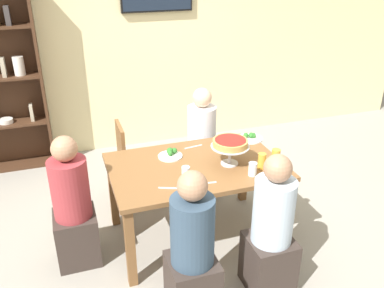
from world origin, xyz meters
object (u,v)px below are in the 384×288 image
chair_far_left (133,159)px  deep_dish_pizza_stand (230,144)px  dining_table (196,174)px  diner_near_right (271,235)px  beer_glass_amber_tall (262,161)px  beer_glass_amber_short (276,158)px  diner_far_right (201,147)px  salad_plate_near_diner (250,137)px  cutlery_fork_far (205,183)px  diner_near_left (192,256)px  cutlery_fork_near (193,147)px  salad_plate_far_diner (171,154)px  water_glass_clear_near (253,169)px  water_glass_clear_far (186,174)px  diner_head_west (73,211)px  cutlery_knife_near (170,188)px

chair_far_left → deep_dish_pizza_stand: bearing=39.1°
dining_table → diner_near_right: (0.32, -0.78, -0.16)m
beer_glass_amber_tall → beer_glass_amber_short: beer_glass_amber_short is taller
diner_far_right → salad_plate_near_diner: bearing=35.5°
salad_plate_near_diner → cutlery_fork_far: salad_plate_near_diner is taller
diner_near_left → diner_near_right: (0.63, 0.03, 0.00)m
beer_glass_amber_tall → cutlery_fork_near: (-0.41, 0.57, -0.06)m
cutlery_fork_near → cutlery_fork_far: same height
diner_near_right → salad_plate_near_diner: 1.18m
salad_plate_far_diner → cutlery_fork_far: bearing=-77.1°
diner_near_right → diner_near_left: bearing=92.8°
water_glass_clear_near → dining_table: bearing=139.7°
chair_far_left → salad_plate_near_diner: 1.19m
dining_table → cutlery_fork_near: bearing=74.5°
chair_far_left → salad_plate_near_diner: chair_far_left is taller
salad_plate_near_diner → diner_near_right: bearing=-107.6°
deep_dish_pizza_stand → water_glass_clear_near: size_ratio=2.94×
salad_plate_near_diner → diner_far_right: bearing=125.5°
diner_near_left → deep_dish_pizza_stand: (0.58, 0.73, 0.43)m
diner_far_right → diner_near_left: (-0.65, -1.59, 0.00)m
beer_glass_amber_tall → water_glass_clear_far: (-0.66, 0.01, -0.01)m
diner_near_right → salad_plate_near_diner: size_ratio=4.64×
dining_table → cutlery_fork_far: size_ratio=8.12×
diner_far_right → chair_far_left: bearing=-88.1°
salad_plate_near_diner → deep_dish_pizza_stand: bearing=-134.2°
diner_near_right → beer_glass_amber_tall: (0.18, 0.54, 0.32)m
diner_head_west → chair_far_left: diner_head_west is taller
diner_near_right → deep_dish_pizza_stand: size_ratio=3.51×
diner_head_west → deep_dish_pizza_stand: bearing=-3.9°
diner_head_west → water_glass_clear_near: diner_head_west is taller
diner_near_right → beer_glass_amber_short: bearing=-29.7°
diner_head_west → cutlery_knife_near: bearing=-23.1°
deep_dish_pizza_stand → beer_glass_amber_tall: 0.30m
dining_table → salad_plate_far_diner: salad_plate_far_diner is taller
diner_head_west → water_glass_clear_far: (0.88, -0.23, 0.31)m
dining_table → diner_near_right: bearing=-67.6°
cutlery_fork_far → cutlery_knife_near: bearing=-177.9°
water_glass_clear_near → diner_head_west: bearing=167.0°
dining_table → diner_far_right: diner_far_right is taller
diner_far_right → diner_near_right: (-0.02, -1.56, 0.00)m
beer_glass_amber_tall → water_glass_clear_near: size_ratio=1.20×
diner_far_right → beer_glass_amber_short: diner_far_right is taller
diner_near_right → deep_dish_pizza_stand: diner_near_right is taller
beer_glass_amber_tall → water_glass_clear_near: bearing=-146.1°
deep_dish_pizza_stand → water_glass_clear_far: 0.48m
cutlery_fork_far → diner_head_west: bearing=168.0°
diner_far_right → diner_head_west: (-1.38, -0.78, 0.00)m
salad_plate_far_diner → cutlery_fork_near: 0.27m
cutlery_fork_near → beer_glass_amber_tall: bearing=117.4°
diner_far_right → salad_plate_far_diner: size_ratio=5.31×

